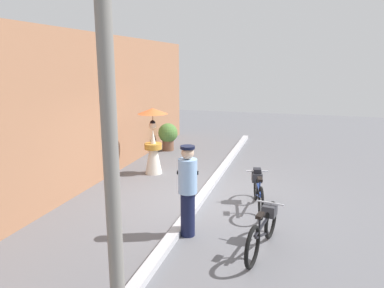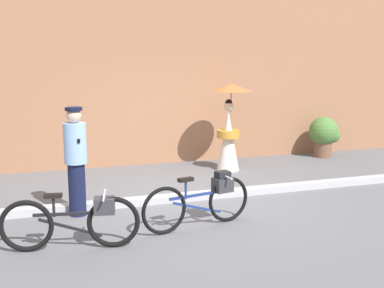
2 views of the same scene
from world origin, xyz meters
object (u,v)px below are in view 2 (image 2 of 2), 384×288
at_px(potted_plant_by_door, 325,134).
at_px(person_officer, 76,158).
at_px(bicycle_near_officer, 76,220).
at_px(bicycle_far_side, 203,199).
at_px(person_with_parasol, 229,126).

bearing_deg(potted_plant_by_door, person_officer, -156.90).
distance_m(bicycle_near_officer, potted_plant_by_door, 7.34).
relative_size(bicycle_far_side, person_with_parasol, 0.92).
height_order(person_with_parasol, potted_plant_by_door, person_with_parasol).
relative_size(person_with_parasol, potted_plant_by_door, 1.90).
height_order(bicycle_near_officer, person_officer, person_officer).
bearing_deg(potted_plant_by_door, bicycle_far_side, -140.10).
height_order(bicycle_near_officer, person_with_parasol, person_with_parasol).
bearing_deg(person_with_parasol, bicycle_near_officer, -135.58).
xyz_separation_m(person_officer, potted_plant_by_door, (6.06, 2.58, -0.33)).
distance_m(bicycle_near_officer, person_officer, 1.46).
distance_m(bicycle_near_officer, bicycle_far_side, 1.84).
bearing_deg(bicycle_far_side, potted_plant_by_door, 39.90).
height_order(bicycle_far_side, person_officer, person_officer).
relative_size(bicycle_near_officer, bicycle_far_side, 1.02).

